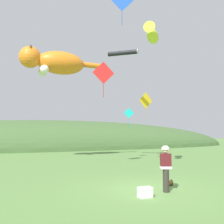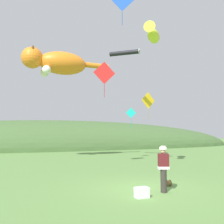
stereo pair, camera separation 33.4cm
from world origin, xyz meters
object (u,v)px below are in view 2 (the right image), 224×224
kite_fish_windsock (153,35)px  kite_diamond_teal (131,113)px  kite_giant_cat (56,63)px  kite_spool (168,183)px  kite_diamond_blue (122,0)px  kite_diamond_gold (148,101)px  kite_diamond_red (104,73)px  kite_tube_streamer (125,53)px  festival_attendant (163,167)px  picnic_cooler (142,193)px

kite_fish_windsock → kite_diamond_teal: kite_fish_windsock is taller
kite_giant_cat → kite_diamond_teal: 7.57m
kite_spool → kite_fish_windsock: (1.72, 4.25, 8.40)m
kite_fish_windsock → kite_diamond_blue: (-2.15, -0.11, 1.87)m
kite_fish_windsock → kite_diamond_gold: (3.22, 6.78, -3.33)m
kite_giant_cat → kite_diamond_gold: bearing=-1.6°
kite_giant_cat → kite_fish_windsock: size_ratio=2.95×
kite_diamond_blue → kite_giant_cat: bearing=113.1°
kite_giant_cat → kite_diamond_red: size_ratio=3.06×
kite_diamond_red → kite_fish_windsock: bearing=-36.4°
kite_tube_streamer → kite_fish_windsock: bearing=-90.2°
festival_attendant → kite_diamond_teal: kite_diamond_teal is taller
kite_fish_windsock → kite_diamond_gold: 8.21m
kite_giant_cat → kite_diamond_blue: kite_diamond_blue is taller
festival_attendant → kite_diamond_blue: 10.73m
festival_attendant → kite_fish_windsock: 9.52m
kite_diamond_teal → kite_diamond_gold: kite_diamond_gold is taller
kite_tube_streamer → kite_giant_cat: bearing=155.8°
kite_fish_windsock → kite_diamond_gold: kite_fish_windsock is taller
festival_attendant → kite_tube_streamer: 12.82m
kite_spool → kite_diamond_blue: size_ratio=0.11×
kite_diamond_blue → picnic_cooler: bearing=-105.3°
picnic_cooler → kite_spool: bearing=34.4°
kite_diamond_blue → festival_attendant: bearing=-94.0°
kite_spool → kite_giant_cat: kite_giant_cat is taller
kite_fish_windsock → kite_diamond_red: (-2.63, 1.94, -2.28)m
kite_fish_windsock → kite_diamond_gold: size_ratio=1.03×
kite_fish_windsock → kite_tube_streamer: size_ratio=1.13×
kite_giant_cat → kite_diamond_teal: bearing=-11.1°
picnic_cooler → kite_tube_streamer: size_ratio=0.22×
kite_spool → kite_diamond_blue: bearing=96.0°
kite_spool → festival_attendant: bearing=-130.6°
picnic_cooler → kite_diamond_blue: bearing=74.7°
kite_tube_streamer → kite_diamond_gold: 5.23m
picnic_cooler → kite_tube_streamer: 13.85m
kite_diamond_gold → kite_diamond_blue: (-5.37, -6.89, 5.20)m
kite_diamond_red → kite_spool: bearing=-81.6°
kite_diamond_red → kite_diamond_blue: (0.47, -2.05, 4.15)m
festival_attendant → kite_giant_cat: bearing=102.4°
kite_tube_streamer → kite_diamond_blue: bearing=-114.4°
kite_spool → kite_giant_cat: size_ratio=0.04×
kite_spool → kite_giant_cat: 14.21m
festival_attendant → kite_giant_cat: size_ratio=0.24×
kite_fish_windsock → kite_giant_cat: bearing=126.5°
festival_attendant → kite_spool: 1.47m
kite_diamond_gold → kite_diamond_blue: size_ratio=1.03×
kite_diamond_red → kite_diamond_blue: size_ratio=1.02×
kite_giant_cat → kite_diamond_blue: 8.09m
kite_giant_cat → kite_diamond_red: bearing=-63.2°
kite_spool → kite_diamond_red: kite_diamond_red is taller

